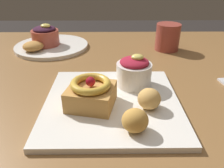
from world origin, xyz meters
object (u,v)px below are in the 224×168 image
(front_plate, at_px, (112,102))
(back_plate, at_px, (52,46))
(cake_slice, at_px, (91,93))
(back_ramekin, at_px, (45,36))
(berry_ramekin, at_px, (134,72))
(fritter_front, at_px, (135,120))
(fritter_middle, at_px, (149,99))
(coffee_mug, at_px, (168,37))
(back_pastry, at_px, (33,46))

(front_plate, height_order, back_plate, same)
(cake_slice, bearing_deg, back_ramekin, 115.90)
(berry_ramekin, xyz_separation_m, fritter_front, (-0.01, -0.17, -0.01))
(front_plate, bearing_deg, back_plate, 119.71)
(fritter_front, distance_m, fritter_middle, 0.08)
(back_ramekin, height_order, coffee_mug, coffee_mug)
(fritter_middle, xyz_separation_m, back_pastry, (-0.33, 0.34, -0.01))
(front_plate, relative_size, cake_slice, 2.67)
(back_pastry, bearing_deg, berry_ramekin, -37.81)
(back_ramekin, bearing_deg, berry_ramekin, -46.64)
(back_plate, bearing_deg, front_plate, -60.29)
(back_ramekin, bearing_deg, coffee_mug, -2.54)
(fritter_middle, height_order, coffee_mug, coffee_mug)
(front_plate, relative_size, back_plate, 1.10)
(back_plate, height_order, coffee_mug, coffee_mug)
(fritter_middle, relative_size, coffee_mug, 0.51)
(front_plate, height_order, back_pastry, back_pastry)
(berry_ramekin, height_order, fritter_middle, berry_ramekin)
(fritter_front, bearing_deg, back_pastry, 125.88)
(front_plate, bearing_deg, cake_slice, -157.83)
(cake_slice, xyz_separation_m, fritter_middle, (0.11, -0.01, -0.01))
(back_pastry, bearing_deg, cake_slice, -56.69)
(cake_slice, height_order, fritter_front, cake_slice)
(back_plate, relative_size, back_pastry, 3.84)
(front_plate, height_order, cake_slice, cake_slice)
(back_plate, height_order, back_pastry, back_pastry)
(coffee_mug, bearing_deg, back_ramekin, 177.46)
(berry_ramekin, bearing_deg, fritter_front, -94.73)
(cake_slice, bearing_deg, berry_ramekin, 42.81)
(back_plate, distance_m, coffee_mug, 0.41)
(cake_slice, bearing_deg, front_plate, 22.17)
(front_plate, bearing_deg, back_pastry, 129.70)
(back_pastry, bearing_deg, fritter_middle, -45.73)
(front_plate, distance_m, fritter_middle, 0.08)
(fritter_front, relative_size, fritter_middle, 1.01)
(fritter_front, relative_size, coffee_mug, 0.51)
(cake_slice, bearing_deg, back_plate, 113.58)
(front_plate, distance_m, back_plate, 0.43)
(back_ramekin, bearing_deg, front_plate, -58.06)
(coffee_mug, bearing_deg, berry_ramekin, -117.22)
(berry_ramekin, relative_size, fritter_front, 1.78)
(fritter_middle, relative_size, back_pastry, 0.69)
(fritter_front, bearing_deg, back_plate, 118.01)
(back_ramekin, bearing_deg, fritter_middle, -52.69)
(coffee_mug, bearing_deg, fritter_front, -109.39)
(back_ramekin, relative_size, back_pastry, 1.40)
(berry_ramekin, distance_m, back_plate, 0.40)
(fritter_middle, bearing_deg, fritter_front, -116.83)
(back_plate, height_order, back_ramekin, back_ramekin)
(fritter_front, xyz_separation_m, coffee_mug, (0.16, 0.44, 0.01))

